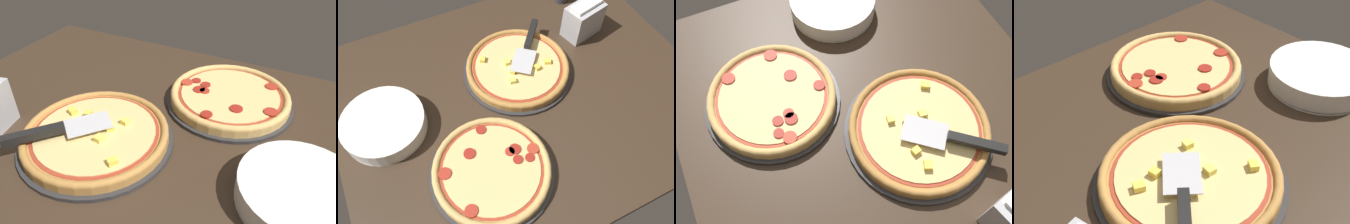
{
  "view_description": "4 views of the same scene",
  "coord_description": "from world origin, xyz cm",
  "views": [
    {
      "loc": [
        40.55,
        -55.81,
        54.28
      ],
      "look_at": [
        9.2,
        6.87,
        3.0
      ],
      "focal_mm": 35.0,
      "sensor_mm": 36.0,
      "label": 1
    },
    {
      "loc": [
        34.06,
        57.62,
        89.16
      ],
      "look_at": [
        9.2,
        6.87,
        3.0
      ],
      "focal_mm": 35.0,
      "sensor_mm": 36.0,
      "label": 2
    },
    {
      "loc": [
        -35.0,
        27.05,
        91.69
      ],
      "look_at": [
        9.2,
        6.87,
        3.0
      ],
      "focal_mm": 42.0,
      "sensor_mm": 36.0,
      "label": 3
    },
    {
      "loc": [
        -47.17,
        -54.2,
        68.24
      ],
      "look_at": [
        9.2,
        6.87,
        3.0
      ],
      "focal_mm": 50.0,
      "sensor_mm": 36.0,
      "label": 4
    }
  ],
  "objects": [
    {
      "name": "ground_plane",
      "position": [
        0.0,
        0.0,
        -1.8
      ],
      "size": [
        122.16,
        98.44,
        3.6
      ],
      "primitive_type": "cube",
      "color": "#38281C"
    },
    {
      "name": "pizza_pan_front",
      "position": [
        -2.86,
        -8.57,
        0.5
      ],
      "size": [
        38.18,
        38.18,
        1.0
      ],
      "primitive_type": "cylinder",
      "color": "#2D2D30",
      "rests_on": "ground_plane"
    },
    {
      "name": "pizza_front",
      "position": [
        -2.86,
        -8.57,
        2.51
      ],
      "size": [
        35.89,
        35.89,
        3.65
      ],
      "color": "#B77F3D",
      "rests_on": "pizza_pan_front"
    },
    {
      "name": "pizza_pan_back",
      "position": [
        21.27,
        22.31,
        0.5
      ],
      "size": [
        36.13,
        36.13,
        1.0
      ],
      "primitive_type": "cylinder",
      "color": "#2D2D30",
      "rests_on": "ground_plane"
    },
    {
      "name": "pizza_back",
      "position": [
        21.26,
        22.29,
        2.62
      ],
      "size": [
        33.96,
        33.96,
        3.1
      ],
      "color": "#DBAD60",
      "rests_on": "pizza_pan_back"
    },
    {
      "name": "serving_spatula",
      "position": [
        -11.16,
        -15.77,
        5.45
      ],
      "size": [
        19.82,
        22.19,
        2.0
      ],
      "color": "silver",
      "rests_on": "pizza_front"
    },
    {
      "name": "plate_stack",
      "position": [
        44.92,
        -5.66,
        2.8
      ],
      "size": [
        25.62,
        25.62,
        5.6
      ],
      "color": "white",
      "rests_on": "ground_plane"
    },
    {
      "name": "napkin_holder",
      "position": [
        -33.69,
        -15.51,
        6.44
      ],
      "size": [
        15.36,
        11.56,
        13.5
      ],
      "color": "#B2B2B7",
      "rests_on": "ground_plane"
    }
  ]
}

